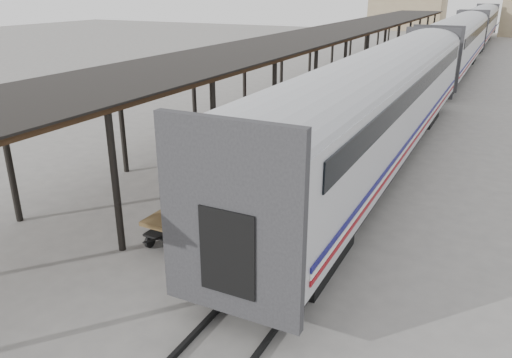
{
  "coord_description": "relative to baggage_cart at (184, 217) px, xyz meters",
  "views": [
    {
      "loc": [
        7.45,
        -11.25,
        6.78
      ],
      "look_at": [
        1.5,
        0.58,
        1.7
      ],
      "focal_mm": 35.0,
      "sensor_mm": 36.0,
      "label": 1
    }
  ],
  "objects": [
    {
      "name": "train",
      "position": [
        3.41,
        34.41,
        2.04
      ],
      "size": [
        3.45,
        76.01,
        4.01
      ],
      "color": "silver",
      "rests_on": "ground"
    },
    {
      "name": "building_left",
      "position": [
        -9.79,
        82.61,
        2.35
      ],
      "size": [
        12.0,
        8.0,
        6.0
      ],
      "primitive_type": "cube",
      "color": "tan",
      "rests_on": "ground"
    },
    {
      "name": "baggage_cart",
      "position": [
        0.0,
        0.0,
        0.0
      ],
      "size": [
        1.29,
        2.42,
        0.86
      ],
      "rotation": [
        0.0,
        0.0,
        -0.02
      ],
      "color": "brown",
      "rests_on": "ground"
    },
    {
      "name": "luggage_tug",
      "position": [
        -2.94,
        14.63,
        0.0
      ],
      "size": [
        1.08,
        1.66,
        1.42
      ],
      "rotation": [
        0.0,
        0.0,
        -0.06
      ],
      "color": "maroon",
      "rests_on": "ground"
    },
    {
      "name": "pedestrian",
      "position": [
        -3.52,
        16.55,
        0.11
      ],
      "size": [
        0.93,
        0.48,
        1.53
      ],
      "primitive_type": "imported",
      "rotation": [
        0.0,
        0.0,
        3.27
      ],
      "color": "black",
      "rests_on": "ground"
    },
    {
      "name": "porter",
      "position": [
        0.25,
        -0.65,
        1.18
      ],
      "size": [
        0.73,
        0.84,
        1.95
      ],
      "primitive_type": "imported",
      "rotation": [
        0.0,
        0.0,
        1.11
      ],
      "color": "navy",
      "rests_on": "baggage_cart"
    },
    {
      "name": "canopy",
      "position": [
        -3.19,
        24.61,
        3.36
      ],
      "size": [
        4.9,
        64.3,
        4.15
      ],
      "color": "#422B19",
      "rests_on": "ground"
    },
    {
      "name": "suitcase_stack",
      "position": [
        -0.11,
        0.37,
        0.41
      ],
      "size": [
        1.19,
        1.07,
        0.57
      ],
      "rotation": [
        0.0,
        0.0,
        -0.02
      ],
      "color": "#3F3E41",
      "rests_on": "baggage_cart"
    },
    {
      "name": "ground",
      "position": [
        0.21,
        0.61,
        -0.65
      ],
      "size": [
        160.0,
        160.0,
        0.0
      ],
      "primitive_type": "plane",
      "color": "slate",
      "rests_on": "ground"
    },
    {
      "name": "rails",
      "position": [
        3.41,
        34.61,
        -0.59
      ],
      "size": [
        1.54,
        150.0,
        0.12
      ],
      "color": "black",
      "rests_on": "ground"
    }
  ]
}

